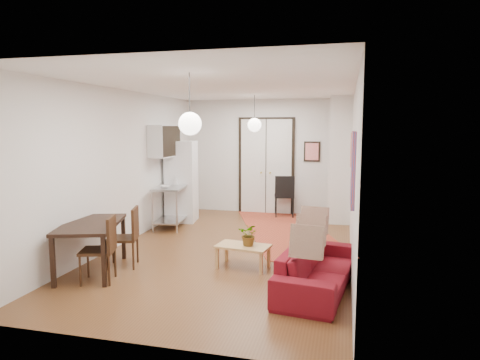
% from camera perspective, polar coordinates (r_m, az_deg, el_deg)
% --- Properties ---
extents(floor, '(7.00, 7.00, 0.00)m').
position_cam_1_polar(floor, '(7.84, -1.23, -9.27)').
color(floor, brown).
rests_on(floor, ground).
extents(ceiling, '(4.20, 7.00, 0.02)m').
position_cam_1_polar(ceiling, '(7.55, -1.29, 12.34)').
color(ceiling, white).
rests_on(ceiling, wall_back).
extents(wall_back, '(4.20, 0.02, 2.90)m').
position_cam_1_polar(wall_back, '(10.96, 3.56, 3.12)').
color(wall_back, silver).
rests_on(wall_back, floor).
extents(wall_front, '(4.20, 0.02, 2.90)m').
position_cam_1_polar(wall_front, '(4.31, -13.57, -3.25)').
color(wall_front, silver).
rests_on(wall_front, floor).
extents(wall_left, '(0.02, 7.00, 2.90)m').
position_cam_1_polar(wall_left, '(8.36, -15.29, 1.64)').
color(wall_left, silver).
rests_on(wall_left, floor).
extents(wall_right, '(0.02, 7.00, 2.90)m').
position_cam_1_polar(wall_right, '(7.30, 14.87, 0.89)').
color(wall_right, silver).
rests_on(wall_right, floor).
extents(double_doors, '(1.44, 0.06, 2.50)m').
position_cam_1_polar(double_doors, '(10.94, 3.50, 1.79)').
color(double_doors, silver).
rests_on(double_doors, wall_back).
extents(stub_partition, '(0.50, 0.10, 2.90)m').
position_cam_1_polar(stub_partition, '(9.84, 13.20, 2.49)').
color(stub_partition, silver).
rests_on(stub_partition, floor).
extents(wall_cabinet, '(0.35, 1.00, 0.70)m').
position_cam_1_polar(wall_cabinet, '(9.59, -10.05, 5.14)').
color(wall_cabinet, silver).
rests_on(wall_cabinet, wall_left).
extents(painting_popart, '(0.05, 1.00, 1.00)m').
position_cam_1_polar(painting_popart, '(6.04, 14.85, 1.54)').
color(painting_popart, red).
rests_on(painting_popart, wall_right).
extents(painting_abstract, '(0.05, 0.50, 0.60)m').
position_cam_1_polar(painting_abstract, '(8.07, 14.69, 3.96)').
color(painting_abstract, beige).
rests_on(painting_abstract, wall_right).
extents(poster_back, '(0.40, 0.03, 0.50)m').
position_cam_1_polar(poster_back, '(10.78, 9.57, 3.76)').
color(poster_back, red).
rests_on(poster_back, wall_back).
extents(print_left, '(0.03, 0.44, 0.54)m').
position_cam_1_polar(print_left, '(10.11, -9.68, 5.53)').
color(print_left, '#965B3E').
rests_on(print_left, wall_left).
extents(pendant_back, '(0.30, 0.30, 0.80)m').
position_cam_1_polar(pendant_back, '(9.47, 1.94, 7.35)').
color(pendant_back, silver).
rests_on(pendant_back, ceiling).
extents(pendant_front, '(0.30, 0.30, 0.80)m').
position_cam_1_polar(pendant_front, '(5.62, -6.68, 7.47)').
color(pendant_front, silver).
rests_on(pendant_front, ceiling).
extents(kilim_rug, '(2.96, 4.50, 0.01)m').
position_cam_1_polar(kilim_rug, '(9.31, 6.14, -6.64)').
color(kilim_rug, '#AD442B').
rests_on(kilim_rug, floor).
extents(sofa, '(2.11, 1.06, 0.59)m').
position_cam_1_polar(sofa, '(6.06, 10.32, -11.43)').
color(sofa, maroon).
rests_on(sofa, floor).
extents(coffee_table, '(0.88, 0.57, 0.36)m').
position_cam_1_polar(coffee_table, '(6.79, 0.41, -9.08)').
color(coffee_table, tan).
rests_on(coffee_table, floor).
extents(potted_plant, '(0.36, 0.32, 0.36)m').
position_cam_1_polar(potted_plant, '(6.71, 1.25, -7.28)').
color(potted_plant, '#2C602B').
rests_on(potted_plant, coffee_table).
extents(kitchen_counter, '(0.76, 1.26, 0.91)m').
position_cam_1_polar(kitchen_counter, '(9.58, -9.14, -2.72)').
color(kitchen_counter, '#B7BABC').
rests_on(kitchen_counter, floor).
extents(bowl, '(0.27, 0.27, 0.05)m').
position_cam_1_polar(bowl, '(9.26, -9.91, -0.89)').
color(bowl, beige).
rests_on(bowl, kitchen_counter).
extents(soap_bottle, '(0.11, 0.11, 0.19)m').
position_cam_1_polar(soap_bottle, '(9.75, -8.61, -0.06)').
color(soap_bottle, '#53A3B4').
rests_on(soap_bottle, kitchen_counter).
extents(fridge, '(0.75, 0.75, 1.88)m').
position_cam_1_polar(fridge, '(10.09, -7.81, -0.18)').
color(fridge, white).
rests_on(fridge, floor).
extents(dining_table, '(1.17, 1.55, 0.77)m').
position_cam_1_polar(dining_table, '(6.90, -19.27, -6.11)').
color(dining_table, black).
rests_on(dining_table, floor).
extents(dining_chair_near, '(0.56, 0.70, 0.95)m').
position_cam_1_polar(dining_chair_near, '(7.13, -15.06, -6.62)').
color(dining_chair_near, '#361F11').
rests_on(dining_chair_near, floor).
extents(dining_chair_far, '(0.56, 0.70, 0.95)m').
position_cam_1_polar(dining_chair_far, '(6.55, -18.05, -7.95)').
color(dining_chair_far, '#361F11').
rests_on(dining_chair_far, floor).
extents(black_side_chair, '(0.55, 0.56, 1.03)m').
position_cam_1_polar(black_side_chair, '(10.73, 5.99, -1.54)').
color(black_side_chair, black).
rests_on(black_side_chair, floor).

